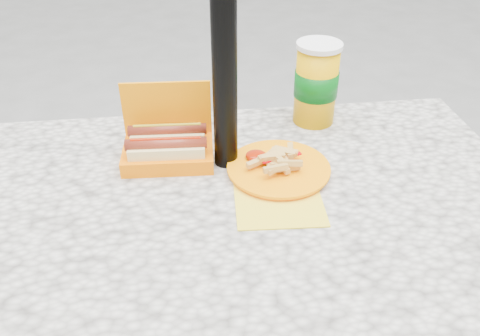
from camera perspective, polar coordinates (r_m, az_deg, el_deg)
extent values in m
cube|color=beige|center=(0.99, -0.61, -5.61)|extent=(1.20, 0.80, 0.05)
cylinder|color=black|center=(1.52, -21.35, -10.42)|extent=(0.07, 0.07, 0.70)
cylinder|color=black|center=(1.57, 16.77, -7.54)|extent=(0.07, 0.07, 0.70)
cube|color=#FF8A00|center=(1.11, -8.04, 1.54)|extent=(0.20, 0.13, 0.03)
cube|color=#FF8A00|center=(1.12, -8.21, 6.64)|extent=(0.19, 0.02, 0.13)
cube|color=#ECD886|center=(1.07, -8.19, 1.60)|extent=(0.16, 0.05, 0.04)
cylinder|color=maroon|center=(1.06, -8.30, 2.69)|extent=(0.17, 0.03, 0.03)
cylinder|color=#991600|center=(1.05, -8.35, 3.23)|extent=(0.14, 0.02, 0.01)
cube|color=#ECD886|center=(1.12, -8.05, 3.18)|extent=(0.16, 0.05, 0.04)
cylinder|color=maroon|center=(1.11, -8.15, 4.24)|extent=(0.17, 0.03, 0.03)
cylinder|color=#B19A12|center=(1.10, -8.19, 4.76)|extent=(0.14, 0.02, 0.01)
cube|color=yellow|center=(0.99, 4.34, -3.63)|extent=(0.18, 0.18, 0.00)
cylinder|color=#FF8A00|center=(1.07, 4.35, -0.10)|extent=(0.21, 0.21, 0.01)
cylinder|color=#FF8A00|center=(1.07, 4.35, 0.07)|extent=(0.22, 0.22, 0.01)
cube|color=#E7BE54|center=(1.08, 4.87, 1.45)|extent=(0.01, 0.05, 0.01)
cube|color=#E7BE54|center=(1.06, 3.54, 0.49)|extent=(0.03, 0.05, 0.01)
cube|color=#E7BE54|center=(1.08, 5.18, 1.92)|extent=(0.05, 0.04, 0.01)
cube|color=#E7BE54|center=(1.04, 5.62, 0.55)|extent=(0.05, 0.02, 0.01)
cube|color=#E7BE54|center=(1.04, 5.39, 0.03)|extent=(0.05, 0.02, 0.01)
cube|color=#E7BE54|center=(1.08, 5.70, 1.98)|extent=(0.02, 0.05, 0.01)
cube|color=#E7BE54|center=(1.05, 3.70, 1.25)|extent=(0.05, 0.02, 0.01)
cube|color=#E7BE54|center=(1.07, 3.41, 1.54)|extent=(0.04, 0.05, 0.01)
cube|color=#E7BE54|center=(1.08, 3.24, 1.23)|extent=(0.05, 0.03, 0.01)
cube|color=#E7BE54|center=(1.07, 4.91, 1.80)|extent=(0.05, 0.03, 0.01)
cube|color=#E7BE54|center=(1.02, 4.02, -0.04)|extent=(0.05, 0.02, 0.01)
cube|color=#E7BE54|center=(1.03, 4.22, 0.04)|extent=(0.05, 0.04, 0.01)
cube|color=#E7BE54|center=(1.05, 1.96, 0.69)|extent=(0.05, 0.04, 0.01)
cube|color=#E7BE54|center=(1.05, 4.70, 0.26)|extent=(0.03, 0.05, 0.01)
cube|color=#E7BE54|center=(1.06, 3.37, 1.35)|extent=(0.05, 0.03, 0.01)
cube|color=#E7BE54|center=(1.05, 4.30, 1.07)|extent=(0.03, 0.05, 0.01)
cube|color=#E7BE54|center=(1.06, 4.38, 0.61)|extent=(0.05, 0.03, 0.01)
cube|color=#E7BE54|center=(1.05, 4.83, 0.37)|extent=(0.05, 0.01, 0.01)
ellipsoid|color=#991600|center=(1.09, 1.82, 1.41)|extent=(0.05, 0.05, 0.01)
cube|color=#CA000A|center=(1.07, 4.73, 1.17)|extent=(0.09, 0.03, 0.00)
cylinder|color=#EFA700|center=(1.23, 8.52, 9.14)|extent=(0.10, 0.10, 0.19)
cylinder|color=#02540E|center=(1.23, 8.54, 9.38)|extent=(0.10, 0.10, 0.06)
cylinder|color=white|center=(1.19, 8.93, 13.46)|extent=(0.11, 0.11, 0.01)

